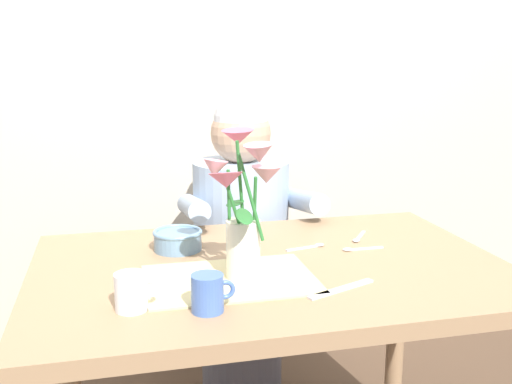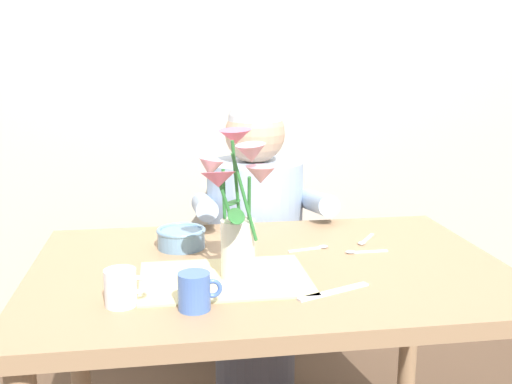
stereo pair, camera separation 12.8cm
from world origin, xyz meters
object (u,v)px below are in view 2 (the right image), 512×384
Objects in this scene: tea_cup at (121,287)px; dinner_knife at (334,292)px; flower_vase at (237,206)px; seated_person at (255,253)px; ceramic_bowl at (181,237)px; coffee_cup at (195,291)px.

dinner_knife is at bearing -0.13° from tea_cup.
flower_vase reaches higher than tea_cup.
seated_person is 8.35× the size of ceramic_bowl.
ceramic_bowl is at bearing 92.29° from coffee_cup.
tea_cup is at bearing -109.84° from ceramic_bowl.
seated_person is at bearing 71.59° from dinner_knife.
tea_cup is at bearing 163.86° from coffee_cup.
tea_cup is (-0.14, -0.38, 0.01)m from ceramic_bowl.
flower_vase is 1.85× the size of dinner_knife.
coffee_cup is at bearing -123.92° from flower_vase.
dinner_knife is (0.20, -0.12, -0.18)m from flower_vase.
coffee_cup is at bearing -87.71° from ceramic_bowl.
seated_person is 0.56m from ceramic_bowl.
tea_cup reaches higher than ceramic_bowl.
tea_cup is at bearing -119.61° from seated_person.
flower_vase is 2.58× the size of ceramic_bowl.
seated_person is 12.20× the size of coffee_cup.
flower_vase is at bearing 24.02° from tea_cup.
seated_person is at bearing 73.47° from coffee_cup.
seated_person is 0.80m from flower_vase.
ceramic_bowl is 0.42m from coffee_cup.
coffee_cup is (-0.11, -0.16, -0.14)m from flower_vase.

